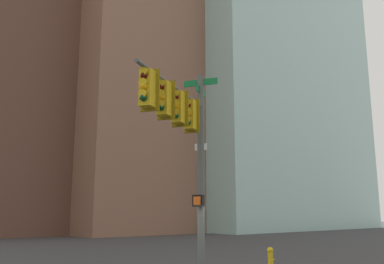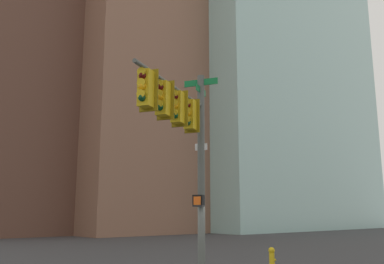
{
  "view_description": "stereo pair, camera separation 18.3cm",
  "coord_description": "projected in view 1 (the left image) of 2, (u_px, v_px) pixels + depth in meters",
  "views": [
    {
      "loc": [
        -9.79,
        -10.99,
        2.24
      ],
      "look_at": [
        -0.72,
        -0.58,
        4.92
      ],
      "focal_mm": 39.09,
      "sensor_mm": 36.0,
      "label": 1
    },
    {
      "loc": [
        -9.65,
        -11.11,
        2.24
      ],
      "look_at": [
        -0.72,
        -0.58,
        4.92
      ],
      "focal_mm": 39.09,
      "sensor_mm": 36.0,
      "label": 2
    }
  ],
  "objects": [
    {
      "name": "fire_hydrant",
      "position": [
        270.0,
        257.0,
        16.95
      ],
      "size": [
        0.34,
        0.26,
        0.87
      ],
      "color": "gold",
      "rests_on": "ground_plane"
    },
    {
      "name": "signal_pole_assembly",
      "position": [
        185.0,
        133.0,
        13.4
      ],
      "size": [
        4.82,
        3.0,
        7.18
      ],
      "rotation": [
        0.0,
        0.0,
        3.64
      ],
      "color": "#4C514C",
      "rests_on": "ground_plane"
    },
    {
      "name": "building_brick_nearside",
      "position": [
        46.0,
        6.0,
        53.89
      ],
      "size": [
        21.39,
        20.63,
        56.87
      ],
      "primitive_type": "cube",
      "color": "brown",
      "rests_on": "ground_plane"
    },
    {
      "name": "building_brick_midblock",
      "position": [
        143.0,
        70.0,
        56.14
      ],
      "size": [
        23.2,
        19.61,
        42.15
      ],
      "primitive_type": "cube",
      "color": "#845B47",
      "rests_on": "ground_plane"
    }
  ]
}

